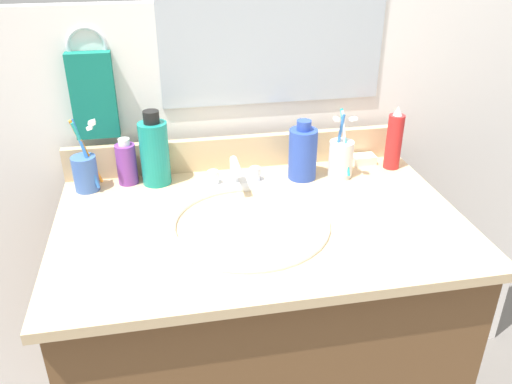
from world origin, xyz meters
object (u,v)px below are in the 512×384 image
hand_towel (93,96)px  bottle_cream_purple (127,163)px  bottle_shampoo_blue (303,153)px  faucet (235,177)px  soap_bar (363,159)px  bottle_mouthwash_teal (155,152)px  bottle_spray_red (394,140)px  cup_white_ceramic (341,157)px  cup_blue_plastic (86,171)px

hand_towel → bottle_cream_purple: bearing=-45.2°
bottle_shampoo_blue → bottle_cream_purple: size_ratio=1.30×
faucet → soap_bar: (0.38, 0.08, -0.02)m
bottle_mouthwash_teal → bottle_spray_red: size_ratio=1.11×
bottle_mouthwash_teal → soap_bar: (0.58, 0.01, -0.08)m
bottle_mouthwash_teal → cup_white_ceramic: (0.49, -0.05, -0.03)m
cup_blue_plastic → soap_bar: size_ratio=3.00×
cup_white_ceramic → soap_bar: cup_white_ceramic is taller
bottle_spray_red → hand_towel: bearing=172.3°
cup_blue_plastic → soap_bar: (0.76, 0.02, -0.04)m
bottle_cream_purple → faucet: bearing=-15.9°
bottle_spray_red → soap_bar: bearing=147.1°
hand_towel → bottle_mouthwash_teal: bearing=-29.5°
hand_towel → cup_white_ceramic: bearing=-11.7°
bottle_cream_purple → cup_blue_plastic: (-0.10, -0.02, -0.00)m
hand_towel → cup_white_ceramic: size_ratio=1.17×
bottle_shampoo_blue → bottle_mouthwash_teal: size_ratio=0.82×
bottle_spray_red → cup_blue_plastic: size_ratio=0.93×
faucet → bottle_mouthwash_teal: size_ratio=0.81×
bottle_mouthwash_teal → bottle_cream_purple: bottle_mouthwash_teal is taller
bottle_mouthwash_teal → cup_blue_plastic: 0.18m
bottle_cream_purple → cup_white_ceramic: (0.56, -0.06, -0.00)m
bottle_shampoo_blue → soap_bar: bottle_shampoo_blue is taller
cup_white_ceramic → cup_blue_plastic: size_ratio=0.98×
bottle_shampoo_blue → cup_white_ceramic: size_ratio=0.86×
cup_blue_plastic → bottle_spray_red: bearing=-1.3°
hand_towel → cup_blue_plastic: hand_towel is taller
hand_towel → cup_white_ceramic: hand_towel is taller
bottle_shampoo_blue → soap_bar: bearing=16.2°
bottle_spray_red → bottle_mouthwash_teal: bearing=177.6°
hand_towel → faucet: 0.41m
faucet → bottle_cream_purple: size_ratio=1.29×
faucet → bottle_shampoo_blue: (0.19, 0.02, 0.04)m
bottle_mouthwash_teal → bottle_spray_red: bottle_mouthwash_teal is taller
bottle_spray_red → faucet: bearing=-175.3°
bottle_shampoo_blue → bottle_spray_red: bottle_spray_red is taller
bottle_spray_red → bottle_cream_purple: size_ratio=1.44×
hand_towel → cup_blue_plastic: 0.19m
bottle_spray_red → cup_white_ceramic: bearing=-171.5°
cup_white_ceramic → soap_bar: size_ratio=2.93×
bottle_shampoo_blue → cup_white_ceramic: bearing=-4.8°
bottle_shampoo_blue → cup_blue_plastic: size_ratio=0.84×
bottle_spray_red → cup_blue_plastic: cup_blue_plastic is taller
bottle_spray_red → bottle_cream_purple: (-0.72, 0.04, -0.02)m
cup_white_ceramic → cup_blue_plastic: bearing=176.3°
faucet → soap_bar: faucet is taller
faucet → bottle_spray_red: (0.45, 0.04, 0.05)m
bottle_mouthwash_teal → cup_white_ceramic: bearing=-6.0°
hand_towel → bottle_spray_red: (0.79, -0.11, -0.14)m
bottle_spray_red → soap_bar: 0.10m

